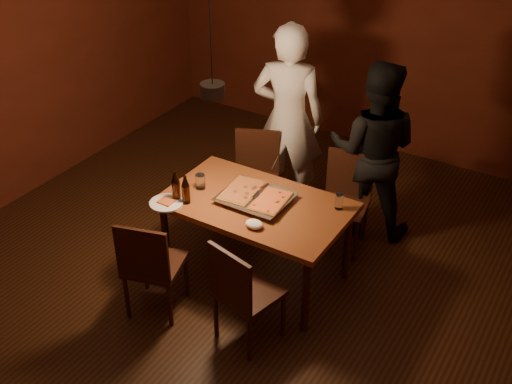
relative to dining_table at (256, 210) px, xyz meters
The scene contains 19 objects.
room_shell 0.79m from the dining_table, 138.54° to the right, with size 6.00×6.00×6.00m.
dining_table is the anchor object (origin of this frame).
chair_far_left 0.92m from the dining_table, 121.64° to the left, with size 0.55×0.55×0.49m.
chair_far_right 0.95m from the dining_table, 63.29° to the left, with size 0.49×0.49×0.49m.
chair_near_left 0.96m from the dining_table, 117.89° to the right, with size 0.52×0.52×0.49m.
chair_near_right 0.81m from the dining_table, 66.23° to the right, with size 0.50×0.50×0.49m.
pizza_tray 0.10m from the dining_table, 139.43° to the left, with size 0.55×0.45×0.05m, color silver.
pizza_meat 0.20m from the dining_table, behind, with size 0.26×0.41×0.02m, color maroon.
pizza_cheese 0.19m from the dining_table, ahead, with size 0.24×0.38×0.02m, color gold.
spatula 0.14m from the dining_table, 102.03° to the left, with size 0.09×0.24×0.04m, color silver, non-canonical shape.
beer_bottle_a 0.68m from the dining_table, 152.57° to the right, with size 0.07×0.07×0.26m.
beer_bottle_b 0.60m from the dining_table, 148.08° to the right, with size 0.07×0.07×0.25m.
water_glass_left 0.53m from the dining_table, behind, with size 0.08×0.08×0.13m, color silver.
water_glass_right 0.68m from the dining_table, 24.25° to the left, with size 0.06×0.06×0.13m, color silver.
plate_slice 0.73m from the dining_table, 146.80° to the right, with size 0.27×0.27×0.03m.
napkin 0.36m from the dining_table, 60.63° to the right, with size 0.14×0.11×0.06m, color white.
diner_white 1.23m from the dining_table, 106.93° to the left, with size 0.68×0.45×1.87m, color white.
diner_dark 1.28m from the dining_table, 66.04° to the left, with size 0.82×0.64×1.68m, color black.
pendant_lamp 1.13m from the dining_table, 138.54° to the right, with size 0.18×0.18×1.10m.
Camera 1 is at (2.51, -3.48, 3.59)m, focal length 45.00 mm.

